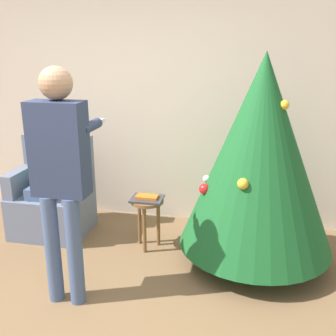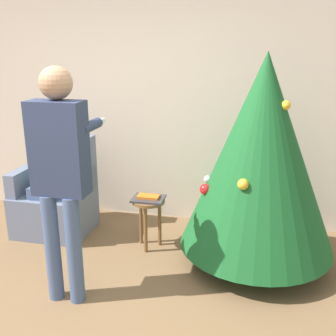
{
  "view_description": "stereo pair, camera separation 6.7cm",
  "coord_description": "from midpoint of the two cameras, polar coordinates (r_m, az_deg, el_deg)",
  "views": [
    {
      "loc": [
        1.23,
        -2.05,
        1.95
      ],
      "look_at": [
        0.62,
        0.91,
        1.01
      ],
      "focal_mm": 42.0,
      "sensor_mm": 36.0,
      "label": 1
    },
    {
      "loc": [
        1.3,
        -2.03,
        1.95
      ],
      "look_at": [
        0.62,
        0.91,
        1.01
      ],
      "focal_mm": 42.0,
      "sensor_mm": 36.0,
      "label": 2
    }
  ],
  "objects": [
    {
      "name": "person_seated",
      "position": [
        4.32,
        -17.26,
        -0.39
      ],
      "size": [
        0.36,
        0.46,
        1.27
      ],
      "color": "#475B84",
      "rests_on": "ground_plane"
    },
    {
      "name": "side_stool",
      "position": [
        3.92,
        -3.52,
        -6.12
      ],
      "size": [
        0.33,
        0.33,
        0.51
      ],
      "color": "brown",
      "rests_on": "ground_plane"
    },
    {
      "name": "armchair",
      "position": [
        4.45,
        -16.71,
        -4.37
      ],
      "size": [
        0.77,
        0.63,
        1.04
      ],
      "color": "slate",
      "rests_on": "ground_plane"
    },
    {
      "name": "wall_back",
      "position": [
        4.49,
        -4.79,
        9.48
      ],
      "size": [
        8.0,
        0.06,
        2.7
      ],
      "color": "beige",
      "rests_on": "ground_plane"
    },
    {
      "name": "person_standing",
      "position": [
        3.01,
        -15.99,
        0.19
      ],
      "size": [
        0.43,
        0.57,
        1.83
      ],
      "color": "#475B84",
      "rests_on": "ground_plane"
    },
    {
      "name": "laptop",
      "position": [
        3.87,
        -3.55,
        -4.49
      ],
      "size": [
        0.31,
        0.25,
        0.02
      ],
      "color": "#38383D",
      "rests_on": "side_stool"
    },
    {
      "name": "book",
      "position": [
        3.86,
        -3.56,
        -4.18
      ],
      "size": [
        0.21,
        0.12,
        0.02
      ],
      "color": "orange",
      "rests_on": "laptop"
    },
    {
      "name": "christmas_tree",
      "position": [
        3.54,
        12.63,
        2.0
      ],
      "size": [
        1.39,
        1.39,
        1.92
      ],
      "color": "brown",
      "rests_on": "ground_plane"
    }
  ]
}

